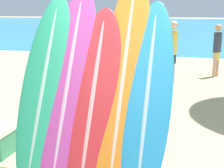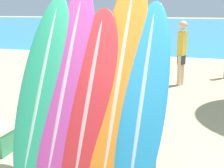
{
  "view_description": "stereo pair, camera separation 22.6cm",
  "coord_description": "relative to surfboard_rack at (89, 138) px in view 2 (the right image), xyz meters",
  "views": [
    {
      "loc": [
        0.9,
        -2.43,
        1.89
      ],
      "look_at": [
        -0.17,
        1.43,
        0.94
      ],
      "focal_mm": 50.0,
      "sensor_mm": 36.0,
      "label": 1
    },
    {
      "loc": [
        1.12,
        -2.37,
        1.89
      ],
      "look_at": [
        -0.17,
        1.43,
        0.94
      ],
      "focal_mm": 50.0,
      "sensor_mm": 36.0,
      "label": 2
    }
  ],
  "objects": [
    {
      "name": "person_far_right",
      "position": [
        -0.92,
        8.43,
        0.49
      ],
      "size": [
        0.3,
        0.24,
        1.8
      ],
      "rotation": [
        0.0,
        0.0,
        3.43
      ],
      "color": "#846047",
      "rests_on": "ground_plane"
    },
    {
      "name": "surfboard_slot_0",
      "position": [
        -0.59,
        0.03,
        0.55
      ],
      "size": [
        0.56,
        1.1,
        2.08
      ],
      "color": "#289E70",
      "rests_on": "ground_plane"
    },
    {
      "name": "person_mid_beach",
      "position": [
        -1.65,
        4.76,
        0.47
      ],
      "size": [
        0.3,
        0.28,
        1.75
      ],
      "rotation": [
        0.0,
        0.0,
        0.66
      ],
      "color": "#846047",
      "rests_on": "ground_plane"
    },
    {
      "name": "person_near_water",
      "position": [
        0.45,
        4.97,
        0.4
      ],
      "size": [
        0.22,
        0.27,
        1.63
      ],
      "rotation": [
        0.0,
        0.0,
        1.23
      ],
      "color": "beige",
      "rests_on": "ground_plane"
    },
    {
      "name": "surfboard_slot_2",
      "position": [
        0.01,
        0.0,
        0.48
      ],
      "size": [
        0.58,
        1.07,
        1.93
      ],
      "color": "red",
      "rests_on": "ground_plane"
    },
    {
      "name": "ocean_water",
      "position": [
        0.17,
        38.79,
        -0.49
      ],
      "size": [
        120.0,
        60.0,
        0.01
      ],
      "color": "teal",
      "rests_on": "ground_plane"
    },
    {
      "name": "surfboard_slot_4",
      "position": [
        0.59,
        0.03,
        0.52
      ],
      "size": [
        0.51,
        1.2,
        2.01
      ],
      "color": "teal",
      "rests_on": "ground_plane"
    },
    {
      "name": "surfboard_slot_1",
      "position": [
        -0.3,
        0.06,
        0.6
      ],
      "size": [
        0.57,
        1.18,
        2.17
      ],
      "color": "#B23D8E",
      "rests_on": "ground_plane"
    },
    {
      "name": "surfboard_slot_3",
      "position": [
        0.31,
        0.13,
        0.68
      ],
      "size": [
        0.53,
        1.36,
        2.34
      ],
      "color": "orange",
      "rests_on": "ground_plane"
    },
    {
      "name": "surfboard_rack",
      "position": [
        0.0,
        0.0,
        0.0
      ],
      "size": [
        1.53,
        0.04,
        0.91
      ],
      "color": "slate",
      "rests_on": "ground_plane"
    }
  ]
}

